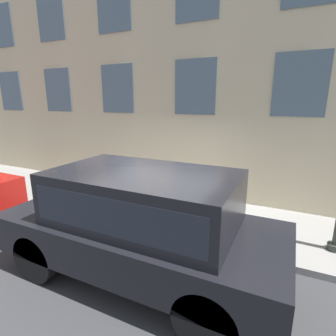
% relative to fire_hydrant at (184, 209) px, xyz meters
% --- Properties ---
extents(ground_plane, '(80.00, 80.00, 0.00)m').
position_rel_fire_hydrant_xyz_m(ground_plane, '(-0.52, 0.53, -0.55)').
color(ground_plane, '#38383A').
extents(sidewalk, '(2.51, 60.00, 0.13)m').
position_rel_fire_hydrant_xyz_m(sidewalk, '(0.74, 0.53, -0.48)').
color(sidewalk, gray).
rests_on(sidewalk, ground_plane).
extents(building_facade, '(0.33, 40.00, 9.68)m').
position_rel_fire_hydrant_xyz_m(building_facade, '(2.14, 0.53, 4.30)').
color(building_facade, '#C6B793').
rests_on(building_facade, ground_plane).
extents(fire_hydrant, '(0.36, 0.46, 0.82)m').
position_rel_fire_hydrant_xyz_m(fire_hydrant, '(0.00, 0.00, 0.00)').
color(fire_hydrant, red).
rests_on(fire_hydrant, sidewalk).
extents(person, '(0.27, 0.18, 1.13)m').
position_rel_fire_hydrant_xyz_m(person, '(0.21, 0.87, 0.26)').
color(person, navy).
rests_on(person, sidewalk).
extents(parked_truck_charcoal_near, '(1.89, 4.56, 1.81)m').
position_rel_fire_hydrant_xyz_m(parked_truck_charcoal_near, '(-1.67, 0.06, 0.50)').
color(parked_truck_charcoal_near, black).
rests_on(parked_truck_charcoal_near, ground_plane).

